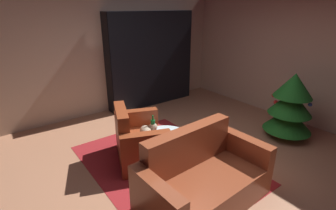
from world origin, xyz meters
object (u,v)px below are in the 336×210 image
Objects in this scene: couch_red at (202,180)px; book_stack_on_table at (162,135)px; decorated_tree at (290,105)px; armchair_red at (139,141)px; bookshelf_unit at (156,59)px; bottle_on_table at (153,126)px; coffee_table at (165,138)px.

book_stack_on_table is at bearing 172.63° from couch_red.
armchair_red is at bearing -111.12° from decorated_tree.
bookshelf_unit reaches higher than decorated_tree.
decorated_tree reaches higher than armchair_red.
decorated_tree is (0.90, 2.34, 0.09)m from bottle_on_table.
armchair_red reaches higher than book_stack_on_table.
couch_red is (3.25, -1.55, -0.78)m from bookshelf_unit.
bottle_on_table is at bearing -111.05° from decorated_tree.
couch_red is 1.05m from book_stack_on_table.
couch_red is (1.29, 0.13, 0.00)m from armchair_red.
book_stack_on_table is at bearing 14.86° from bottle_on_table.
bookshelf_unit is at bearing 154.51° from couch_red.
coffee_table is (0.27, 0.32, 0.07)m from armchair_red.
bookshelf_unit reaches higher than bottle_on_table.
armchair_red is 0.32m from bottle_on_table.
bottle_on_table is at bearing 68.04° from armchair_red.
book_stack_on_table is (-0.01, -0.06, 0.07)m from coffee_table.
decorated_tree reaches higher than bottle_on_table.
couch_red reaches higher than coffee_table.
couch_red reaches higher than armchair_red.
book_stack_on_table is at bearing -32.57° from bookshelf_unit.
bookshelf_unit is 2.69m from armchair_red.
couch_red reaches higher than bottle_on_table.
coffee_table is at bearing 78.28° from book_stack_on_table.
coffee_table is at bearing 29.41° from bottle_on_table.
coffee_table is at bearing -107.80° from decorated_tree.
book_stack_on_table is 0.73× the size of bottle_on_table.
bookshelf_unit is 9.70× the size of book_stack_on_table.
book_stack_on_table is 0.19× the size of decorated_tree.
couch_red is at bearing -7.37° from book_stack_on_table.
decorated_tree reaches higher than coffee_table.
coffee_table is at bearing -31.36° from bookshelf_unit.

